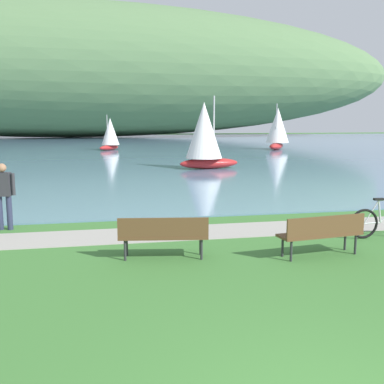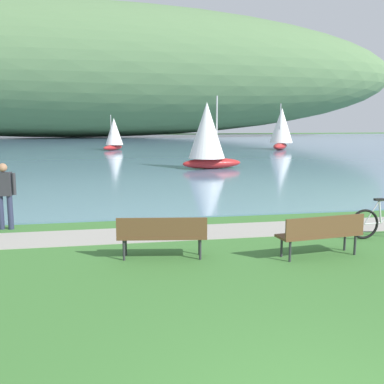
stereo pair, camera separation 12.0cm
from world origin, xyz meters
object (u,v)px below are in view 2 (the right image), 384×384
Objects in this scene: park_bench_near_camera at (162,234)px; person_at_shoreline at (4,192)px; sailboat_mid_bay at (281,128)px; park_bench_further_along at (321,232)px; sailboat_far_off at (207,135)px; sailboat_toward_hillside at (114,134)px.

person_at_shoreline is (-3.67, 3.22, 0.46)m from park_bench_near_camera.
sailboat_mid_bay is (15.59, 32.97, 1.60)m from park_bench_near_camera.
park_bench_further_along is 0.44× the size of sailboat_far_off.
sailboat_mid_bay is 1.32× the size of sailboat_toward_hillside.
person_at_shoreline reaches higher than park_bench_further_along.
sailboat_far_off reaches higher than sailboat_toward_hillside.
person_at_shoreline is at bearing 151.78° from park_bench_further_along.
sailboat_mid_bay is (19.26, 29.75, 1.14)m from person_at_shoreline.
park_bench_near_camera is 35.08m from sailboat_toward_hillside.
sailboat_mid_bay is at bearing 64.70° from park_bench_near_camera.
sailboat_toward_hillside is at bearing 96.07° from park_bench_further_along.
park_bench_further_along is 35.74m from sailboat_toward_hillside.
sailboat_far_off is (8.22, 13.25, 1.02)m from person_at_shoreline.
sailboat_mid_bay reaches higher than sailboat_far_off.
sailboat_mid_bay is (12.38, 33.45, 1.60)m from park_bench_further_along.
person_at_shoreline is 0.41× the size of sailboat_far_off.
park_bench_near_camera is 36.51m from sailboat_mid_bay.
sailboat_toward_hillside is (-0.56, 35.06, 1.09)m from park_bench_near_camera.
park_bench_near_camera is 3.25m from park_bench_further_along.
sailboat_far_off is at bearing -123.78° from sailboat_mid_bay.
sailboat_mid_bay is 16.29m from sailboat_toward_hillside.
park_bench_further_along is at bearing -28.22° from person_at_shoreline.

